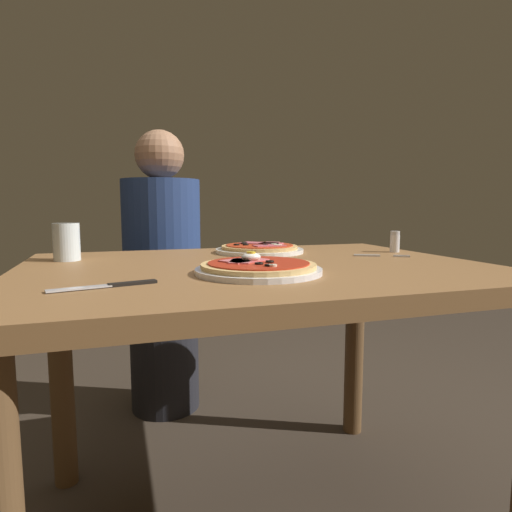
{
  "coord_description": "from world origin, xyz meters",
  "views": [
    {
      "loc": [
        -0.34,
        -1.03,
        0.88
      ],
      "look_at": [
        -0.03,
        -0.07,
        0.76
      ],
      "focal_mm": 30.4,
      "sensor_mm": 36.0,
      "label": 1
    }
  ],
  "objects_px": {
    "salt_shaker": "(395,242)",
    "pizza_across_left": "(260,249)",
    "dining_table": "(257,307)",
    "diner_person": "(163,280)",
    "water_glass_near": "(67,244)",
    "fork": "(377,256)",
    "knife": "(112,285)",
    "pizza_foreground": "(258,268)"
  },
  "relations": [
    {
      "from": "salt_shaker",
      "to": "pizza_across_left",
      "type": "bearing_deg",
      "value": 163.67
    },
    {
      "from": "dining_table",
      "to": "pizza_across_left",
      "type": "height_order",
      "value": "pizza_across_left"
    },
    {
      "from": "diner_person",
      "to": "water_glass_near",
      "type": "bearing_deg",
      "value": 61.85
    },
    {
      "from": "fork",
      "to": "salt_shaker",
      "type": "relative_size",
      "value": 2.17
    },
    {
      "from": "water_glass_near",
      "to": "knife",
      "type": "height_order",
      "value": "water_glass_near"
    },
    {
      "from": "dining_table",
      "to": "fork",
      "type": "distance_m",
      "value": 0.4
    },
    {
      "from": "knife",
      "to": "pizza_across_left",
      "type": "bearing_deg",
      "value": 46.16
    },
    {
      "from": "dining_table",
      "to": "water_glass_near",
      "type": "height_order",
      "value": "water_glass_near"
    },
    {
      "from": "pizza_foreground",
      "to": "diner_person",
      "type": "bearing_deg",
      "value": 96.76
    },
    {
      "from": "pizza_foreground",
      "to": "diner_person",
      "type": "relative_size",
      "value": 0.24
    },
    {
      "from": "pizza_across_left",
      "to": "fork",
      "type": "distance_m",
      "value": 0.36
    },
    {
      "from": "knife",
      "to": "diner_person",
      "type": "distance_m",
      "value": 1.04
    },
    {
      "from": "dining_table",
      "to": "diner_person",
      "type": "xyz_separation_m",
      "value": [
        -0.16,
        0.81,
        -0.05
      ]
    },
    {
      "from": "pizza_foreground",
      "to": "water_glass_near",
      "type": "xyz_separation_m",
      "value": [
        -0.42,
        0.37,
        0.03
      ]
    },
    {
      "from": "pizza_across_left",
      "to": "fork",
      "type": "relative_size",
      "value": 1.9
    },
    {
      "from": "fork",
      "to": "salt_shaker",
      "type": "distance_m",
      "value": 0.15
    },
    {
      "from": "fork",
      "to": "salt_shaker",
      "type": "bearing_deg",
      "value": 34.91
    },
    {
      "from": "pizza_across_left",
      "to": "fork",
      "type": "bearing_deg",
      "value": -35.02
    },
    {
      "from": "knife",
      "to": "fork",
      "type": "bearing_deg",
      "value": 19.12
    },
    {
      "from": "pizza_foreground",
      "to": "salt_shaker",
      "type": "relative_size",
      "value": 4.17
    },
    {
      "from": "pizza_across_left",
      "to": "knife",
      "type": "height_order",
      "value": "pizza_across_left"
    },
    {
      "from": "pizza_foreground",
      "to": "fork",
      "type": "distance_m",
      "value": 0.47
    },
    {
      "from": "knife",
      "to": "salt_shaker",
      "type": "height_order",
      "value": "salt_shaker"
    },
    {
      "from": "pizza_foreground",
      "to": "water_glass_near",
      "type": "distance_m",
      "value": 0.56
    },
    {
      "from": "salt_shaker",
      "to": "fork",
      "type": "bearing_deg",
      "value": -145.09
    },
    {
      "from": "water_glass_near",
      "to": "knife",
      "type": "relative_size",
      "value": 0.52
    },
    {
      "from": "fork",
      "to": "knife",
      "type": "xyz_separation_m",
      "value": [
        -0.73,
        -0.25,
        0.0
      ]
    },
    {
      "from": "water_glass_near",
      "to": "fork",
      "type": "distance_m",
      "value": 0.87
    },
    {
      "from": "dining_table",
      "to": "fork",
      "type": "bearing_deg",
      "value": 7.31
    },
    {
      "from": "fork",
      "to": "salt_shaker",
      "type": "height_order",
      "value": "salt_shaker"
    },
    {
      "from": "knife",
      "to": "diner_person",
      "type": "xyz_separation_m",
      "value": [
        0.19,
        1.01,
        -0.17
      ]
    },
    {
      "from": "pizza_across_left",
      "to": "diner_person",
      "type": "bearing_deg",
      "value": 114.12
    },
    {
      "from": "diner_person",
      "to": "pizza_foreground",
      "type": "bearing_deg",
      "value": 96.76
    },
    {
      "from": "pizza_across_left",
      "to": "diner_person",
      "type": "xyz_separation_m",
      "value": [
        -0.25,
        0.55,
        -0.18
      ]
    },
    {
      "from": "knife",
      "to": "salt_shaker",
      "type": "xyz_separation_m",
      "value": [
        0.85,
        0.34,
        0.03
      ]
    },
    {
      "from": "fork",
      "to": "knife",
      "type": "height_order",
      "value": "knife"
    },
    {
      "from": "water_glass_near",
      "to": "diner_person",
      "type": "height_order",
      "value": "diner_person"
    },
    {
      "from": "dining_table",
      "to": "pizza_foreground",
      "type": "xyz_separation_m",
      "value": [
        -0.04,
        -0.14,
        0.12
      ]
    },
    {
      "from": "salt_shaker",
      "to": "diner_person",
      "type": "distance_m",
      "value": 0.96
    },
    {
      "from": "knife",
      "to": "diner_person",
      "type": "height_order",
      "value": "diner_person"
    },
    {
      "from": "dining_table",
      "to": "water_glass_near",
      "type": "bearing_deg",
      "value": 153.87
    },
    {
      "from": "water_glass_near",
      "to": "salt_shaker",
      "type": "bearing_deg",
      "value": -5.58
    }
  ]
}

